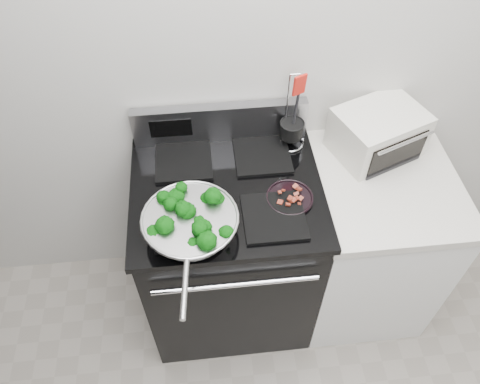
{
  "coord_description": "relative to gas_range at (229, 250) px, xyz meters",
  "views": [
    {
      "loc": [
        -0.38,
        0.16,
        2.4
      ],
      "look_at": [
        -0.25,
        1.36,
        0.98
      ],
      "focal_mm": 35.0,
      "sensor_mm": 36.0,
      "label": 1
    }
  ],
  "objects": [
    {
      "name": "gas_range",
      "position": [
        0.0,
        0.0,
        0.0
      ],
      "size": [
        0.79,
        0.69,
        1.13
      ],
      "color": "black",
      "rests_on": "floor"
    },
    {
      "name": "bacon_plate",
      "position": [
        0.25,
        -0.09,
        0.48
      ],
      "size": [
        0.19,
        0.19,
        0.04
      ],
      "rotation": [
        0.0,
        0.0,
        0.28
      ],
      "color": "black",
      "rests_on": "gas_range"
    },
    {
      "name": "utensil_holder",
      "position": [
        0.3,
        0.23,
        0.53
      ],
      "size": [
        0.12,
        0.12,
        0.37
      ],
      "rotation": [
        0.0,
        0.0,
        0.41
      ],
      "color": "silver",
      "rests_on": "gas_range"
    },
    {
      "name": "broccoli_pile",
      "position": [
        -0.15,
        -0.2,
        0.54
      ],
      "size": [
        0.29,
        0.29,
        0.1
      ],
      "primitive_type": null,
      "color": "black",
      "rests_on": "skillet"
    },
    {
      "name": "back_wall",
      "position": [
        0.3,
        0.34,
        0.86
      ],
      "size": [
        4.0,
        0.02,
        2.7
      ],
      "primitive_type": "cube",
      "color": "beige",
      "rests_on": "ground"
    },
    {
      "name": "skillet",
      "position": [
        -0.15,
        -0.21,
        0.52
      ],
      "size": [
        0.36,
        0.58,
        0.08
      ],
      "rotation": [
        0.0,
        0.0,
        -0.09
      ],
      "color": "silver",
      "rests_on": "gas_range"
    },
    {
      "name": "toaster_oven",
      "position": [
        0.68,
        0.18,
        0.54
      ],
      "size": [
        0.43,
        0.38,
        0.21
      ],
      "rotation": [
        0.0,
        0.0,
        0.37
      ],
      "color": "silver",
      "rests_on": "counter"
    },
    {
      "name": "counter",
      "position": [
        0.68,
        -0.0,
        -0.03
      ],
      "size": [
        0.62,
        0.68,
        0.92
      ],
      "color": "white",
      "rests_on": "floor"
    }
  ]
}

